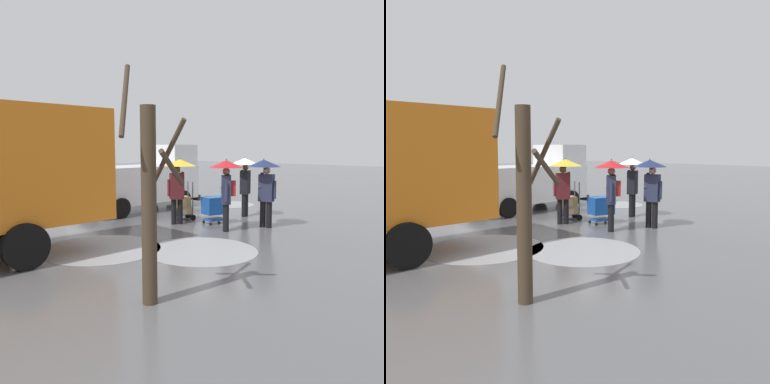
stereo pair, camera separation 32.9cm
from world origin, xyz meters
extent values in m
plane|color=#5B5B5E|center=(0.00, 0.00, 0.00)|extent=(90.00, 90.00, 0.00)
cylinder|color=#999BA0|center=(1.76, -2.81, 0.00)|extent=(2.08, 2.08, 0.01)
cylinder|color=#999BA0|center=(-2.58, 3.82, 0.00)|extent=(2.73, 2.73, 0.01)
cylinder|color=#999BA0|center=(-0.68, 5.40, 0.00)|extent=(2.94, 2.94, 0.01)
cube|color=white|center=(3.46, 1.01, 1.06)|extent=(2.18, 5.28, 1.40)
cube|color=white|center=(3.54, -0.89, 2.18)|extent=(1.90, 1.48, 0.84)
cube|color=black|center=(3.57, -1.61, 1.38)|extent=(1.66, 0.13, 0.63)
cube|color=#232326|center=(3.57, -1.65, 0.32)|extent=(1.97, 0.24, 0.24)
cylinder|color=black|center=(4.51, -0.56, 0.36)|extent=(0.27, 0.73, 0.72)
cylinder|color=black|center=(2.55, -0.64, 0.36)|extent=(0.27, 0.73, 0.72)
cylinder|color=black|center=(4.37, 2.66, 0.36)|extent=(0.27, 0.73, 0.72)
cylinder|color=black|center=(2.41, 2.58, 0.36)|extent=(0.27, 0.73, 0.72)
cylinder|color=black|center=(-1.02, 7.40, 0.48)|extent=(0.34, 0.97, 0.96)
cube|color=#1951B2|center=(-0.61, 1.01, 0.60)|extent=(0.71, 0.88, 0.56)
cube|color=#1951B2|center=(-0.61, 1.01, 0.14)|extent=(0.64, 0.79, 0.04)
cylinder|color=#1951B2|center=(-0.73, 0.61, 1.00)|extent=(0.57, 0.20, 0.04)
sphere|color=black|center=(-0.72, 1.36, 0.05)|extent=(0.10, 0.10, 0.10)
sphere|color=black|center=(-0.33, 1.25, 0.05)|extent=(0.10, 0.10, 0.10)
sphere|color=black|center=(-0.89, 0.78, 0.05)|extent=(0.10, 0.10, 0.10)
sphere|color=black|center=(-0.50, 0.66, 0.05)|extent=(0.10, 0.10, 0.10)
cube|color=#515156|center=(0.62, 1.31, 0.22)|extent=(0.68, 0.74, 0.03)
cylinder|color=#515156|center=(0.29, 1.12, 0.77)|extent=(0.04, 0.04, 1.10)
cylinder|color=#515156|center=(0.70, 0.95, 0.77)|extent=(0.04, 0.04, 1.10)
cylinder|color=black|center=(0.27, 1.13, 0.10)|extent=(0.13, 0.20, 0.20)
cylinder|color=black|center=(0.71, 0.94, 0.10)|extent=(0.13, 0.20, 0.20)
cube|color=tan|center=(0.62, 1.31, 0.35)|extent=(0.64, 0.70, 0.25)
cube|color=tan|center=(0.62, 1.31, 0.64)|extent=(0.62, 0.62, 0.33)
cylinder|color=black|center=(0.28, 2.02, 0.41)|extent=(0.18, 0.18, 0.82)
cylinder|color=black|center=(0.17, 1.85, 0.41)|extent=(0.18, 0.18, 0.82)
cube|color=#5B1E23|center=(0.23, 1.93, 1.24)|extent=(0.48, 0.52, 0.84)
sphere|color=brown|center=(0.23, 1.93, 1.78)|extent=(0.22, 0.22, 0.22)
cylinder|color=#5B1E23|center=(0.37, 2.15, 1.19)|extent=(0.10, 0.10, 0.55)
cylinder|color=#5B1E23|center=(0.14, 1.77, 1.46)|extent=(0.31, 0.25, 0.50)
cylinder|color=#333338|center=(0.17, 1.85, 1.62)|extent=(0.02, 0.02, 0.86)
cone|color=yellow|center=(0.17, 1.85, 2.00)|extent=(1.04, 1.04, 0.22)
sphere|color=#333338|center=(0.17, 1.85, 2.13)|extent=(0.04, 0.04, 0.04)
cylinder|color=black|center=(-0.46, -0.88, 0.41)|extent=(0.18, 0.18, 0.82)
cylinder|color=black|center=(-0.53, -0.69, 0.41)|extent=(0.18, 0.18, 0.82)
cube|color=black|center=(-0.50, -0.79, 1.24)|extent=(0.42, 0.51, 0.84)
sphere|color=brown|center=(-0.50, -0.79, 1.78)|extent=(0.22, 0.22, 0.22)
cylinder|color=black|center=(-0.41, -1.03, 1.19)|extent=(0.10, 0.10, 0.55)
cylinder|color=black|center=(-0.58, -0.62, 1.46)|extent=(0.32, 0.20, 0.50)
cylinder|color=#333338|center=(-0.53, -0.69, 1.62)|extent=(0.02, 0.02, 0.86)
cone|color=white|center=(-0.53, -0.69, 2.00)|extent=(1.04, 1.04, 0.22)
sphere|color=#333338|center=(-0.53, -0.69, 2.13)|extent=(0.04, 0.04, 0.04)
cylinder|color=black|center=(-1.65, 1.73, 0.41)|extent=(0.18, 0.18, 0.82)
cylinder|color=black|center=(-1.52, 1.58, 0.41)|extent=(0.18, 0.18, 0.82)
cube|color=#282D47|center=(-1.59, 1.65, 1.24)|extent=(0.50, 0.52, 0.84)
sphere|color=#8C6647|center=(-1.59, 1.65, 1.78)|extent=(0.22, 0.22, 0.22)
cylinder|color=#282D47|center=(-1.75, 1.85, 1.19)|extent=(0.10, 0.10, 0.55)
cylinder|color=#282D47|center=(-1.46, 1.53, 1.46)|extent=(0.30, 0.27, 0.50)
cylinder|color=#333338|center=(-1.52, 1.58, 1.62)|extent=(0.02, 0.02, 0.86)
cone|color=red|center=(-1.52, 1.58, 2.00)|extent=(1.04, 1.04, 0.22)
sphere|color=#333338|center=(-1.52, 1.58, 2.13)|extent=(0.04, 0.04, 0.04)
cube|color=maroon|center=(-1.74, 1.53, 1.28)|extent=(0.32, 0.33, 0.44)
cylinder|color=black|center=(-2.26, 0.36, 0.41)|extent=(0.18, 0.18, 0.82)
cylinder|color=black|center=(-2.06, 0.41, 0.41)|extent=(0.18, 0.18, 0.82)
cube|color=#282D47|center=(-2.16, 0.39, 1.24)|extent=(0.50, 0.38, 0.84)
sphere|color=tan|center=(-2.16, 0.39, 1.78)|extent=(0.22, 0.22, 0.22)
cylinder|color=#282D47|center=(-2.41, 0.32, 1.19)|extent=(0.10, 0.10, 0.55)
cylinder|color=#282D47|center=(-1.99, 0.45, 1.46)|extent=(0.17, 0.32, 0.50)
cylinder|color=#333338|center=(-2.06, 0.41, 1.62)|extent=(0.02, 0.02, 0.86)
cone|color=navy|center=(-2.06, 0.41, 2.00)|extent=(1.04, 1.04, 0.22)
sphere|color=#333338|center=(-2.06, 0.41, 2.13)|extent=(0.04, 0.04, 0.04)
cube|color=maroon|center=(-2.11, 0.20, 1.28)|extent=(0.33, 0.23, 0.44)
cylinder|color=#423323|center=(-4.18, 6.77, 1.55)|extent=(0.24, 0.24, 3.11)
cylinder|color=#423323|center=(-4.55, 6.61, 2.16)|extent=(0.41, 0.80, 0.60)
cylinder|color=#423323|center=(-4.20, 6.38, 2.39)|extent=(0.85, 0.12, 1.07)
cylinder|color=#423323|center=(-3.94, 7.01, 3.19)|extent=(0.59, 0.60, 1.17)
camera|label=1|loc=(-8.82, 10.61, 2.46)|focal=36.50mm
camera|label=2|loc=(-9.06, 10.38, 2.46)|focal=36.50mm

